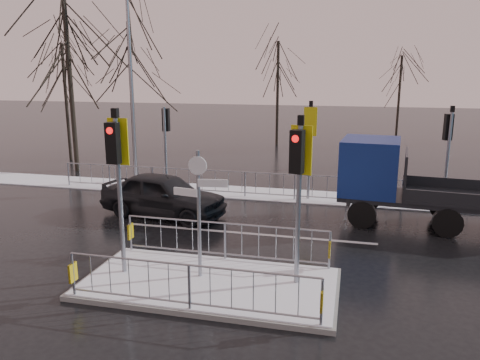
% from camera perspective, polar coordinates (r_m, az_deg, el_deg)
% --- Properties ---
extents(ground, '(120.00, 120.00, 0.00)m').
position_cam_1_polar(ground, '(11.38, -3.72, -12.79)').
color(ground, black).
rests_on(ground, ground).
extents(snow_verge, '(30.00, 2.00, 0.04)m').
position_cam_1_polar(snow_verge, '(19.26, 3.91, -1.77)').
color(snow_verge, white).
rests_on(snow_verge, ground).
extents(lane_markings, '(8.00, 11.38, 0.01)m').
position_cam_1_polar(lane_markings, '(11.10, -4.24, -13.50)').
color(lane_markings, silver).
rests_on(lane_markings, ground).
extents(traffic_island, '(6.00, 3.04, 4.15)m').
position_cam_1_polar(traffic_island, '(11.23, -3.79, -10.97)').
color(traffic_island, slate).
rests_on(traffic_island, ground).
extents(far_kerb_fixtures, '(18.00, 0.65, 3.83)m').
position_cam_1_polar(far_kerb_fixtures, '(18.50, 4.59, 0.77)').
color(far_kerb_fixtures, gray).
rests_on(far_kerb_fixtures, ground).
extents(car_far_lane, '(4.70, 2.51, 1.52)m').
position_cam_1_polar(car_far_lane, '(16.53, -9.34, -1.79)').
color(car_far_lane, black).
rests_on(car_far_lane, ground).
extents(flatbed_truck, '(6.19, 2.76, 2.78)m').
position_cam_1_polar(flatbed_truck, '(16.28, 18.46, 0.07)').
color(flatbed_truck, black).
rests_on(flatbed_truck, ground).
extents(tree_near_a, '(4.75, 4.75, 8.97)m').
position_cam_1_polar(tree_near_a, '(24.85, -20.29, 15.00)').
color(tree_near_a, black).
rests_on(tree_near_a, ground).
extents(tree_near_b, '(4.00, 4.00, 7.55)m').
position_cam_1_polar(tree_near_b, '(24.87, -13.22, 13.22)').
color(tree_near_b, black).
rests_on(tree_near_b, ground).
extents(tree_near_c, '(3.50, 3.50, 6.61)m').
position_cam_1_polar(tree_near_c, '(28.01, -20.62, 11.38)').
color(tree_near_c, black).
rests_on(tree_near_c, ground).
extents(tree_far_a, '(3.75, 3.75, 7.08)m').
position_cam_1_polar(tree_far_a, '(32.16, 4.65, 12.86)').
color(tree_far_a, black).
rests_on(tree_far_a, ground).
extents(tree_far_b, '(3.25, 3.25, 6.14)m').
position_cam_1_polar(tree_far_b, '(33.89, 18.93, 11.13)').
color(tree_far_b, black).
rests_on(tree_far_b, ground).
extents(street_lamp_left, '(1.25, 0.18, 8.20)m').
position_cam_1_polar(street_lamp_left, '(21.49, -12.95, 11.55)').
color(street_lamp_left, gray).
rests_on(street_lamp_left, ground).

